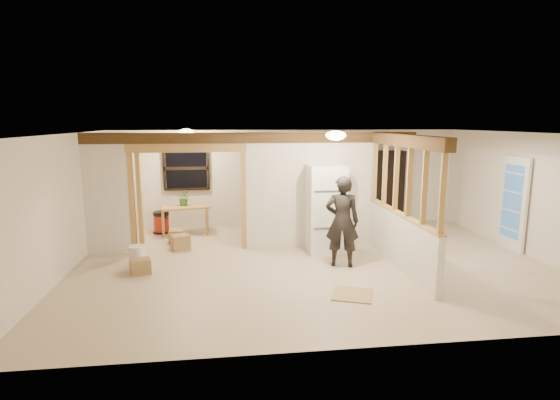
{
  "coord_description": "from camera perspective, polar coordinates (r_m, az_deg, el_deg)",
  "views": [
    {
      "loc": [
        -1.62,
        -7.99,
        2.72
      ],
      "look_at": [
        -0.57,
        0.4,
        1.19
      ],
      "focal_mm": 28.0,
      "sensor_mm": 36.0,
      "label": 1
    }
  ],
  "objects": [
    {
      "name": "floor",
      "position": [
        8.6,
        4.13,
        -8.26
      ],
      "size": [
        9.0,
        6.5,
        0.01
      ],
      "primitive_type": "cube",
      "color": "#BEA88D",
      "rests_on": "ground"
    },
    {
      "name": "ceiling",
      "position": [
        8.16,
        4.36,
        8.67
      ],
      "size": [
        9.0,
        6.5,
        0.01
      ],
      "primitive_type": "cube",
      "color": "white"
    },
    {
      "name": "wall_back",
      "position": [
        11.45,
        1.03,
        2.87
      ],
      "size": [
        9.0,
        0.01,
        2.5
      ],
      "primitive_type": "cube",
      "color": "silver",
      "rests_on": "floor"
    },
    {
      "name": "wall_front",
      "position": [
        5.22,
        11.31,
        -6.31
      ],
      "size": [
        9.0,
        0.01,
        2.5
      ],
      "primitive_type": "cube",
      "color": "silver",
      "rests_on": "floor"
    },
    {
      "name": "wall_left",
      "position": [
        8.62,
        -26.54,
        -0.67
      ],
      "size": [
        0.01,
        6.5,
        2.5
      ],
      "primitive_type": "cube",
      "color": "silver",
      "rests_on": "floor"
    },
    {
      "name": "wall_right",
      "position": [
        10.18,
        29.93,
        0.56
      ],
      "size": [
        0.01,
        6.5,
        2.5
      ],
      "primitive_type": "cube",
      "color": "silver",
      "rests_on": "floor"
    },
    {
      "name": "partition_left_stub",
      "position": [
        9.62,
        -21.69,
        0.72
      ],
      "size": [
        0.9,
        0.12,
        2.5
      ],
      "primitive_type": "cube",
      "color": "silver",
      "rests_on": "floor"
    },
    {
      "name": "partition_center",
      "position": [
        9.49,
        4.0,
        1.31
      ],
      "size": [
        2.8,
        0.12,
        2.5
      ],
      "primitive_type": "cube",
      "color": "silver",
      "rests_on": "floor"
    },
    {
      "name": "doorway_frame",
      "position": [
        9.37,
        -11.82,
        0.07
      ],
      "size": [
        2.46,
        0.14,
        2.2
      ],
      "primitive_type": "cube",
      "color": "tan",
      "rests_on": "floor"
    },
    {
      "name": "header_beam_back",
      "position": [
        9.22,
        -3.33,
        8.12
      ],
      "size": [
        7.0,
        0.18,
        0.22
      ],
      "primitive_type": "cube",
      "color": "#4D351A",
      "rests_on": "ceiling"
    },
    {
      "name": "header_beam_right",
      "position": [
        8.26,
        15.96,
        7.49
      ],
      "size": [
        0.18,
        3.3,
        0.22
      ],
      "primitive_type": "cube",
      "color": "#4D351A",
      "rests_on": "ceiling"
    },
    {
      "name": "pony_wall",
      "position": [
        8.54,
        15.34,
        -5.19
      ],
      "size": [
        0.12,
        3.2,
        1.0
      ],
      "primitive_type": "cube",
      "color": "silver",
      "rests_on": "floor"
    },
    {
      "name": "stud_partition",
      "position": [
        8.32,
        15.71,
        2.54
      ],
      "size": [
        0.14,
        3.2,
        1.32
      ],
      "primitive_type": "cube",
      "color": "tan",
      "rests_on": "pony_wall"
    },
    {
      "name": "window_back",
      "position": [
        11.27,
        -12.14,
        4.06
      ],
      "size": [
        1.12,
        0.1,
        1.1
      ],
      "primitive_type": "cube",
      "color": "black",
      "rests_on": "wall_back"
    },
    {
      "name": "french_door",
      "position": [
        10.48,
        28.16,
        -0.42
      ],
      "size": [
        0.12,
        0.86,
        2.0
      ],
      "primitive_type": "cube",
      "color": "white",
      "rests_on": "floor"
    },
    {
      "name": "ceiling_dome_main",
      "position": [
        7.74,
        7.3,
        8.38
      ],
      "size": [
        0.36,
        0.36,
        0.16
      ],
      "primitive_type": "ellipsoid",
      "color": "#FFEABF",
      "rests_on": "ceiling"
    },
    {
      "name": "ceiling_dome_util",
      "position": [
        10.33,
        -12.18,
        8.69
      ],
      "size": [
        0.32,
        0.32,
        0.14
      ],
      "primitive_type": "ellipsoid",
      "color": "#FFEABF",
      "rests_on": "ceiling"
    },
    {
      "name": "hanging_bulb",
      "position": [
        9.61,
        -9.48,
        6.89
      ],
      "size": [
        0.07,
        0.07,
        0.07
      ],
      "primitive_type": "ellipsoid",
      "color": "#FFD88C",
      "rests_on": "ceiling"
    },
    {
      "name": "refrigerator",
      "position": [
        9.18,
        5.98,
        -1.11
      ],
      "size": [
        0.76,
        0.74,
        1.84
      ],
      "primitive_type": "cube",
      "color": "white",
      "rests_on": "floor"
    },
    {
      "name": "woman",
      "position": [
        8.29,
        8.12,
        -2.77
      ],
      "size": [
        0.72,
        0.57,
        1.74
      ],
      "primitive_type": "imported",
      "rotation": [
        0.0,
        0.0,
        2.88
      ],
      "color": "#2B2726",
      "rests_on": "floor"
    },
    {
      "name": "work_table",
      "position": [
        10.86,
        -12.19,
        -2.6
      ],
      "size": [
        1.2,
        0.77,
        0.7
      ],
      "primitive_type": "cube",
      "rotation": [
        0.0,
        0.0,
        0.21
      ],
      "color": "tan",
      "rests_on": "floor"
    },
    {
      "name": "potted_plant",
      "position": [
        10.84,
        -12.42,
        0.26
      ],
      "size": [
        0.35,
        0.31,
        0.37
      ],
      "primitive_type": "imported",
      "rotation": [
        0.0,
        0.0,
        -0.07
      ],
      "color": "#2C5D28",
      "rests_on": "work_table"
    },
    {
      "name": "shop_vac",
      "position": [
        11.14,
        -15.24,
        -2.81
      ],
      "size": [
        0.49,
        0.49,
        0.55
      ],
      "primitive_type": "cylinder",
      "rotation": [
        0.0,
        0.0,
        -0.2
      ],
      "color": "maroon",
      "rests_on": "floor"
    },
    {
      "name": "bookshelf",
      "position": [
        11.91,
        13.5,
        1.56
      ],
      "size": [
        0.98,
        0.33,
        1.96
      ],
      "primitive_type": "cube",
      "color": "black",
      "rests_on": "floor"
    },
    {
      "name": "bucket",
      "position": [
        8.78,
        -18.12,
        -6.98
      ],
      "size": [
        0.33,
        0.33,
        0.4
      ],
      "primitive_type": "cylinder",
      "rotation": [
        0.0,
        0.0,
        -0.04
      ],
      "color": "white",
      "rests_on": "floor"
    },
    {
      "name": "box_util_a",
      "position": [
        9.67,
        -12.86,
        -5.38
      ],
      "size": [
        0.45,
        0.42,
        0.31
      ],
      "primitive_type": "cube",
      "rotation": [
        0.0,
        0.0,
        0.36
      ],
      "color": "olive",
      "rests_on": "floor"
    },
    {
      "name": "box_util_b",
      "position": [
        10.21,
        -13.34,
        -4.61
      ],
      "size": [
        0.33,
        0.33,
        0.3
      ],
      "primitive_type": "cube",
      "rotation": [
        0.0,
        0.0,
        0.01
      ],
      "color": "olive",
      "rests_on": "floor"
    },
    {
      "name": "box_front",
      "position": [
        8.35,
        -17.75,
        -8.27
      ],
      "size": [
        0.41,
        0.37,
        0.28
      ],
      "primitive_type": "cube",
      "rotation": [
        0.0,
        0.0,
        0.31
      ],
      "color": "olive",
      "rests_on": "floor"
    },
    {
      "name": "floor_panel_near",
      "position": [
        7.17,
        9.41,
        -12.09
      ],
      "size": [
        0.78,
        0.78,
        0.02
      ],
      "primitive_type": "cube",
      "rotation": [
        0.0,
        0.0,
        -0.36
      ],
      "color": "tan",
      "rests_on": "floor"
    },
    {
      "name": "floor_panel_far",
      "position": [
        7.2,
        9.27,
        -12.03
      ],
      "size": [
        0.56,
        0.5,
        0.01
      ],
      "primitive_type": "cube",
      "rotation": [
        0.0,
        0.0,
        -0.31
      ],
      "color": "tan",
      "rests_on": "floor"
    }
  ]
}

